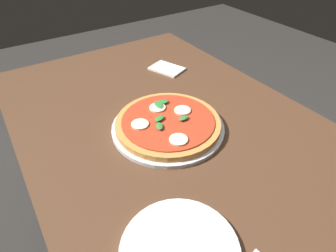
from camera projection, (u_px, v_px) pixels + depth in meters
dining_table at (175, 154)px, 0.92m from camera, size 1.36×0.85×0.75m
serving_tray at (168, 127)px, 0.85m from camera, size 0.34×0.34×0.01m
pizza at (168, 122)px, 0.84m from camera, size 0.31×0.31×0.03m
plate_white at (180, 250)px, 0.55m from camera, size 0.23×0.23×0.01m
napkin at (167, 69)px, 1.16m from camera, size 0.15×0.13×0.01m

